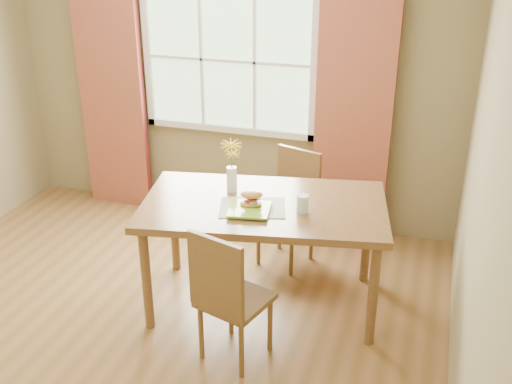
{
  "coord_description": "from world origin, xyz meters",
  "views": [
    {
      "loc": [
        1.83,
        -3.1,
        2.64
      ],
      "look_at": [
        0.7,
        0.47,
        0.93
      ],
      "focal_mm": 42.0,
      "sensor_mm": 36.0,
      "label": 1
    }
  ],
  "objects_px": {
    "dining_table": "(264,214)",
    "water_glass": "(302,204)",
    "chair_far": "(291,202)",
    "croissant_sandwich": "(251,199)",
    "chair_near": "(227,293)",
    "flower_vase": "(232,162)"
  },
  "relations": [
    {
      "from": "chair_far",
      "to": "water_glass",
      "type": "relative_size",
      "value": 7.74
    },
    {
      "from": "chair_near",
      "to": "chair_far",
      "type": "height_order",
      "value": "chair_near"
    },
    {
      "from": "dining_table",
      "to": "chair_far",
      "type": "height_order",
      "value": "chair_far"
    },
    {
      "from": "chair_near",
      "to": "chair_far",
      "type": "bearing_deg",
      "value": 105.03
    },
    {
      "from": "water_glass",
      "to": "flower_vase",
      "type": "bearing_deg",
      "value": 163.12
    },
    {
      "from": "dining_table",
      "to": "water_glass",
      "type": "xyz_separation_m",
      "value": [
        0.29,
        -0.06,
        0.14
      ]
    },
    {
      "from": "chair_far",
      "to": "croissant_sandwich",
      "type": "distance_m",
      "value": 0.91
    },
    {
      "from": "flower_vase",
      "to": "dining_table",
      "type": "bearing_deg",
      "value": -22.73
    },
    {
      "from": "chair_far",
      "to": "flower_vase",
      "type": "relative_size",
      "value": 2.45
    },
    {
      "from": "croissant_sandwich",
      "to": "water_glass",
      "type": "bearing_deg",
      "value": -3.26
    },
    {
      "from": "flower_vase",
      "to": "chair_near",
      "type": "bearing_deg",
      "value": -72.71
    },
    {
      "from": "chair_near",
      "to": "chair_far",
      "type": "xyz_separation_m",
      "value": [
        0.05,
        1.4,
        -0.0
      ]
    },
    {
      "from": "dining_table",
      "to": "water_glass",
      "type": "height_order",
      "value": "water_glass"
    },
    {
      "from": "dining_table",
      "to": "water_glass",
      "type": "relative_size",
      "value": 15.03
    },
    {
      "from": "dining_table",
      "to": "flower_vase",
      "type": "bearing_deg",
      "value": 146.48
    },
    {
      "from": "chair_near",
      "to": "chair_far",
      "type": "relative_size",
      "value": 1.01
    },
    {
      "from": "chair_far",
      "to": "croissant_sandwich",
      "type": "xyz_separation_m",
      "value": [
        -0.08,
        -0.82,
        0.38
      ]
    },
    {
      "from": "flower_vase",
      "to": "croissant_sandwich",
      "type": "bearing_deg",
      "value": -46.32
    },
    {
      "from": "water_glass",
      "to": "dining_table",
      "type": "bearing_deg",
      "value": 169.13
    },
    {
      "from": "chair_far",
      "to": "water_glass",
      "type": "bearing_deg",
      "value": -53.32
    },
    {
      "from": "chair_near",
      "to": "flower_vase",
      "type": "distance_m",
      "value": 1.01
    },
    {
      "from": "water_glass",
      "to": "flower_vase",
      "type": "xyz_separation_m",
      "value": [
        -0.57,
        0.17,
        0.17
      ]
    }
  ]
}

